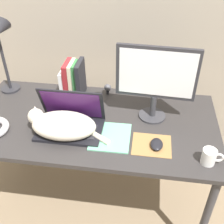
% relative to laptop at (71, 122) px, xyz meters
% --- Properties ---
extents(desk, '(1.49, 0.75, 0.75)m').
position_rel_laptop_xyz_m(desk, '(0.10, 0.09, -0.12)').
color(desk, '#2D2B2B').
rests_on(desk, ground_plane).
extents(laptop, '(0.37, 0.24, 0.25)m').
position_rel_laptop_xyz_m(laptop, '(0.00, 0.00, 0.00)').
color(laptop, black).
rests_on(laptop, desk).
extents(cat, '(0.48, 0.22, 0.14)m').
position_rel_laptop_xyz_m(cat, '(-0.03, -0.06, 0.02)').
color(cat, beige).
rests_on(cat, desk).
extents(external_monitor, '(0.45, 0.16, 0.45)m').
position_rel_laptop_xyz_m(external_monitor, '(0.46, 0.18, 0.22)').
color(external_monitor, '#333338').
rests_on(external_monitor, desk).
extents(mousepad, '(0.21, 0.18, 0.00)m').
position_rel_laptop_xyz_m(mousepad, '(0.46, -0.08, -0.05)').
color(mousepad, olive).
rests_on(mousepad, desk).
extents(computer_mouse, '(0.07, 0.10, 0.03)m').
position_rel_laptop_xyz_m(computer_mouse, '(0.49, -0.09, -0.03)').
color(computer_mouse, black).
rests_on(computer_mouse, mousepad).
extents(book_row, '(0.14, 0.17, 0.25)m').
position_rel_laptop_xyz_m(book_row, '(-0.07, 0.36, 0.07)').
color(book_row, white).
rests_on(book_row, desk).
extents(desk_lamp, '(0.17, 0.17, 0.52)m').
position_rel_laptop_xyz_m(desk_lamp, '(-0.49, 0.33, 0.31)').
color(desk_lamp, '#28282D').
rests_on(desk_lamp, desk).
extents(notepad, '(0.22, 0.24, 0.01)m').
position_rel_laptop_xyz_m(notepad, '(0.24, -0.05, -0.04)').
color(notepad, '#6BBC93').
rests_on(notepad, desk).
extents(webcam, '(0.05, 0.05, 0.07)m').
position_rel_laptop_xyz_m(webcam, '(0.15, 0.40, -0.00)').
color(webcam, '#232328').
rests_on(webcam, desk).
extents(mug, '(0.11, 0.07, 0.08)m').
position_rel_laptop_xyz_m(mug, '(0.75, -0.17, -0.01)').
color(mug, white).
rests_on(mug, desk).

